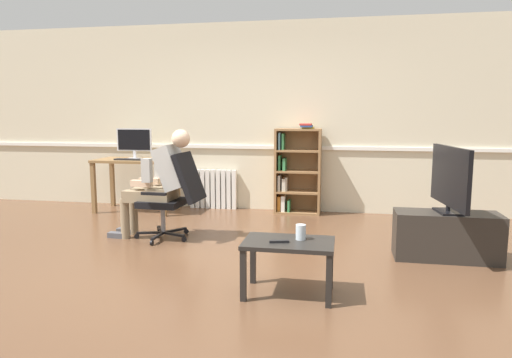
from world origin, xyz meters
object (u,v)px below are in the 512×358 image
at_px(radiator, 213,189).
at_px(office_chair, 175,193).
at_px(person_seated, 159,181).
at_px(drinking_glass, 301,232).
at_px(tv_screen, 450,178).
at_px(bookshelf, 295,171).
at_px(tv_stand, 446,236).
at_px(computer_desk, 136,167).
at_px(coffee_table, 289,249).
at_px(keyboard, 130,159).
at_px(computer_mouse, 152,159).
at_px(imac_monitor, 134,141).
at_px(spare_remote, 279,241).

relative_size(radiator, office_chair, 0.72).
xyz_separation_m(person_seated, drinking_glass, (1.71, -1.31, -0.17)).
bearing_deg(tv_screen, bookshelf, 34.65).
xyz_separation_m(office_chair, drinking_glass, (1.53, -1.31, -0.04)).
relative_size(person_seated, tv_stand, 1.26).
xyz_separation_m(computer_desk, radiator, (1.04, 0.39, -0.35)).
xyz_separation_m(office_chair, coffee_table, (1.44, -1.37, -0.16)).
xyz_separation_m(tv_stand, coffee_table, (-1.40, -1.17, 0.13)).
distance_m(keyboard, computer_mouse, 0.33).
xyz_separation_m(imac_monitor, tv_screen, (3.98, -1.63, -0.22)).
relative_size(keyboard, spare_remote, 2.89).
bearing_deg(radiator, bookshelf, -4.56).
height_order(computer_desk, person_seated, person_seated).
bearing_deg(radiator, office_chair, -88.15).
height_order(imac_monitor, tv_screen, imac_monitor).
height_order(keyboard, radiator, keyboard).
height_order(computer_mouse, radiator, computer_mouse).
height_order(imac_monitor, spare_remote, imac_monitor).
xyz_separation_m(radiator, tv_stand, (2.89, -1.94, -0.06)).
xyz_separation_m(imac_monitor, person_seated, (0.96, -1.42, -0.36)).
distance_m(imac_monitor, keyboard, 0.33).
bearing_deg(tv_screen, tv_stand, 90.00).
distance_m(keyboard, radiator, 1.28).
distance_m(computer_desk, coffee_table, 3.73).
bearing_deg(tv_stand, radiator, 146.11).
bearing_deg(drinking_glass, imac_monitor, 134.29).
distance_m(office_chair, spare_remote, 1.98).
distance_m(drinking_glass, spare_remote, 0.20).
height_order(radiator, office_chair, office_chair).
bearing_deg(person_seated, computer_mouse, -151.41).
relative_size(tv_stand, tv_screen, 1.04).
xyz_separation_m(imac_monitor, bookshelf, (2.32, 0.21, -0.41)).
relative_size(computer_desk, keyboard, 2.61).
height_order(computer_desk, radiator, computer_desk).
distance_m(office_chair, drinking_glass, 2.01).
relative_size(computer_mouse, tv_screen, 0.11).
height_order(radiator, tv_screen, tv_screen).
relative_size(keyboard, radiator, 0.61).
xyz_separation_m(bookshelf, tv_stand, (1.66, -1.84, -0.37)).
relative_size(computer_mouse, radiator, 0.14).
bearing_deg(tv_screen, computer_desk, 61.11).
distance_m(keyboard, tv_screen, 4.20).
distance_m(keyboard, office_chair, 1.67).
bearing_deg(coffee_table, radiator, 115.67).
relative_size(office_chair, tv_screen, 1.04).
bearing_deg(drinking_glass, coffee_table, -145.32).
bearing_deg(tv_screen, drinking_glass, 122.88).
bearing_deg(computer_mouse, tv_stand, -21.58).
distance_m(bookshelf, radiator, 1.27).
bearing_deg(radiator, tv_screen, -33.87).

